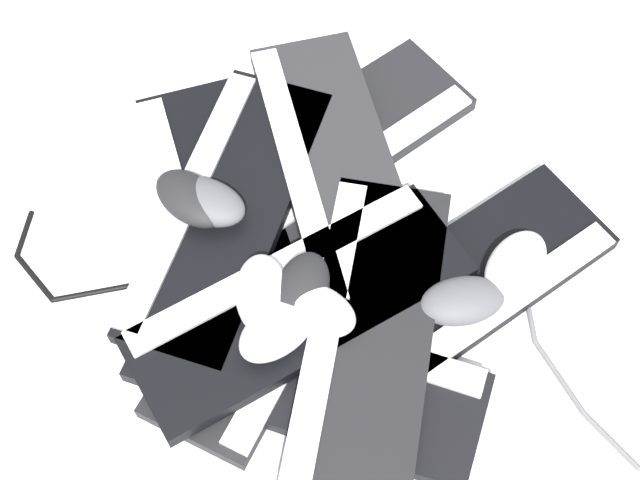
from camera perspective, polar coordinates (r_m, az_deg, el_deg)
The scene contains 20 objects.
ground_plane at distance 1.22m, azimuth -1.67°, elevation 0.62°, with size 3.20×3.20×0.00m, color white.
keyboard_0 at distance 1.17m, azimuth -2.82°, elevation -3.44°, with size 0.46×0.35×0.03m.
keyboard_1 at distance 1.12m, azimuth -0.75°, elevation -8.65°, with size 0.39×0.44×0.03m.
keyboard_2 at distance 1.18m, azimuth 8.82°, elevation -3.14°, with size 0.44×0.16×0.03m.
keyboard_3 at distance 1.28m, azimuth 0.59°, elevation 5.89°, with size 0.45×0.18×0.03m.
keyboard_4 at distance 1.23m, azimuth -6.40°, elevation 1.62°, with size 0.27×0.46×0.03m.
keyboard_5 at distance 1.23m, azimuth 0.91°, elevation 4.86°, with size 0.29×0.46×0.03m.
keyboard_6 at distance 1.11m, azimuth 3.08°, elevation -6.26°, with size 0.41×0.42×0.03m.
keyboard_7 at distance 1.20m, azimuth -5.98°, elevation 1.95°, with size 0.44×0.39×0.03m.
keyboard_8 at distance 1.12m, azimuth -1.35°, elevation -4.16°, with size 0.45×0.17×0.03m.
mouse_0 at distance 1.16m, azimuth -7.31°, elevation 2.47°, with size 0.11×0.07×0.04m, color #4C4C51.
mouse_1 at distance 1.07m, azimuth -2.69°, elevation -5.68°, with size 0.11×0.07×0.04m, color #B7B7BC.
mouse_2 at distance 1.09m, azimuth -1.22°, elevation -3.28°, with size 0.11×0.07×0.04m, color black.
mouse_3 at distance 1.17m, azimuth -8.27°, elevation 2.65°, with size 0.11×0.07×0.04m, color black.
mouse_4 at distance 1.13m, azimuth 9.07°, elevation -3.87°, with size 0.11×0.07×0.04m, color #4C4C51.
mouse_5 at distance 1.17m, azimuth 12.41°, elevation -1.52°, with size 0.11×0.07×0.04m, color silver.
mouse_6 at distance 1.09m, azimuth -3.72°, elevation -3.48°, with size 0.11×0.07×0.04m, color silver.
mouse_7 at distance 1.08m, azimuth -0.43°, elevation -4.42°, with size 0.11×0.07×0.04m, color silver.
cable_0 at distance 1.20m, azimuth 7.08°, elevation -1.89°, with size 0.25×0.82×0.01m.
cable_1 at distance 1.17m, azimuth -8.41°, elevation -4.96°, with size 0.35×0.53×0.01m.
Camera 1 is at (0.31, 0.53, 1.06)m, focal length 50.00 mm.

